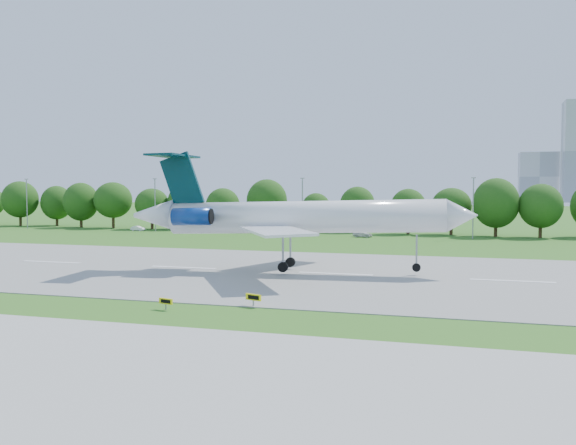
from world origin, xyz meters
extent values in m
plane|color=#2F691B|center=(0.00, 0.00, 0.00)|extent=(600.00, 600.00, 0.00)
cube|color=gray|center=(0.00, 25.00, 0.04)|extent=(400.00, 45.00, 0.08)
cube|color=#ADADA8|center=(0.00, -18.00, 0.04)|extent=(400.00, 23.00, 0.08)
cylinder|color=#382314|center=(-100.00, 92.00, 1.80)|extent=(0.70, 0.70, 3.60)
sphere|color=#174411|center=(-100.00, 92.00, 6.20)|extent=(8.40, 8.40, 8.40)
cylinder|color=#382314|center=(-60.00, 92.00, 1.80)|extent=(0.70, 0.70, 3.60)
sphere|color=#174411|center=(-60.00, 92.00, 6.20)|extent=(8.40, 8.40, 8.40)
cylinder|color=#382314|center=(-20.00, 92.00, 1.80)|extent=(0.70, 0.70, 3.60)
sphere|color=#174411|center=(-20.00, 92.00, 6.20)|extent=(8.40, 8.40, 8.40)
cylinder|color=#382314|center=(20.00, 92.00, 1.80)|extent=(0.70, 0.70, 3.60)
sphere|color=#174411|center=(20.00, 92.00, 6.20)|extent=(8.40, 8.40, 8.40)
cylinder|color=gray|center=(-90.00, 82.00, 6.00)|extent=(0.24, 0.24, 12.00)
cube|color=gray|center=(-90.00, 82.00, 12.10)|extent=(0.90, 0.25, 0.18)
cylinder|color=gray|center=(-55.00, 82.00, 6.00)|extent=(0.24, 0.24, 12.00)
cube|color=gray|center=(-55.00, 82.00, 12.10)|extent=(0.90, 0.25, 0.18)
cylinder|color=gray|center=(-20.00, 82.00, 6.00)|extent=(0.24, 0.24, 12.00)
cube|color=gray|center=(-20.00, 82.00, 12.10)|extent=(0.90, 0.25, 0.18)
cylinder|color=gray|center=(15.00, 82.00, 6.00)|extent=(0.24, 0.24, 12.00)
cube|color=gray|center=(15.00, 82.00, 12.10)|extent=(0.90, 0.25, 0.18)
cube|color=#B2B2B7|center=(52.00, 405.00, 16.00)|extent=(24.00, 24.00, 32.00)
cylinder|color=white|center=(-3.83, 25.00, 6.82)|extent=(33.52, 7.47, 4.52)
cone|color=white|center=(14.45, 27.00, 7.18)|extent=(4.02, 4.25, 3.94)
cone|color=white|center=(-22.98, 22.90, 6.89)|extent=(5.78, 4.44, 3.98)
cube|color=white|center=(-4.97, 17.08, 5.67)|extent=(12.21, 15.18, 0.38)
cube|color=white|center=(-6.65, 32.49, 5.67)|extent=(9.88, 15.41, 0.38)
cube|color=#042E34|center=(-19.24, 23.31, 11.11)|extent=(5.76, 1.17, 7.51)
cube|color=#042E34|center=(-20.34, 23.19, 14.30)|extent=(4.67, 10.84, 0.31)
cylinder|color=navy|center=(-16.72, 20.69, 6.89)|extent=(4.89, 2.60, 2.19)
cylinder|color=navy|center=(-17.35, 26.42, 6.89)|extent=(4.89, 2.60, 2.19)
cylinder|color=gray|center=(9.38, 26.45, 2.94)|extent=(0.22, 0.22, 3.88)
cylinder|color=black|center=(9.38, 26.45, 1.01)|extent=(1.03, 0.44, 1.00)
cylinder|color=gray|center=(-5.76, 22.34, 2.94)|extent=(0.27, 0.27, 3.88)
cylinder|color=black|center=(-5.76, 22.34, 1.01)|extent=(1.27, 0.63, 1.22)
cylinder|color=gray|center=(-6.29, 27.18, 2.94)|extent=(0.27, 0.27, 3.88)
cylinder|color=black|center=(-6.29, 27.18, 1.01)|extent=(1.27, 0.63, 1.22)
cube|color=gray|center=(-9.15, -0.55, 0.31)|extent=(0.11, 0.11, 0.62)
cube|color=yellow|center=(-9.15, -0.55, 0.75)|extent=(1.42, 0.50, 0.49)
cube|color=black|center=(-9.17, -0.64, 0.75)|extent=(1.04, 0.28, 0.31)
cube|color=gray|center=(-2.42, 2.87, 0.36)|extent=(0.13, 0.13, 0.71)
cube|color=yellow|center=(-2.42, 2.87, 0.87)|extent=(1.60, 0.70, 0.56)
cube|color=black|center=(-2.46, 2.77, 0.87)|extent=(1.16, 0.41, 0.36)
imported|color=white|center=(-60.06, 82.96, 0.57)|extent=(3.59, 1.62, 1.14)
imported|color=silver|center=(-6.64, 79.92, 0.68)|extent=(4.25, 2.48, 1.36)
camera|label=1|loc=(16.60, -49.51, 10.70)|focal=40.00mm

